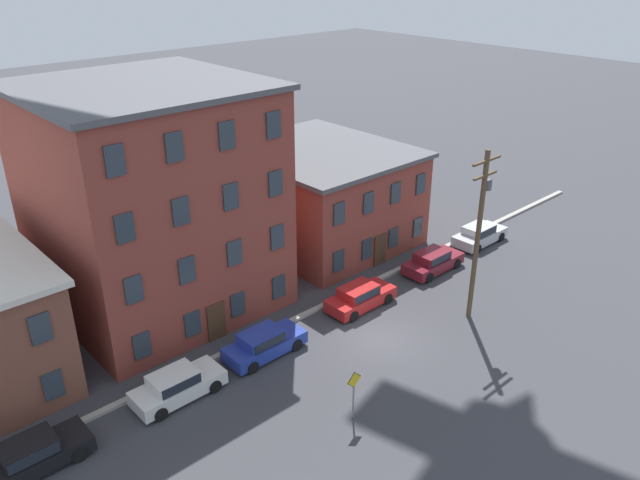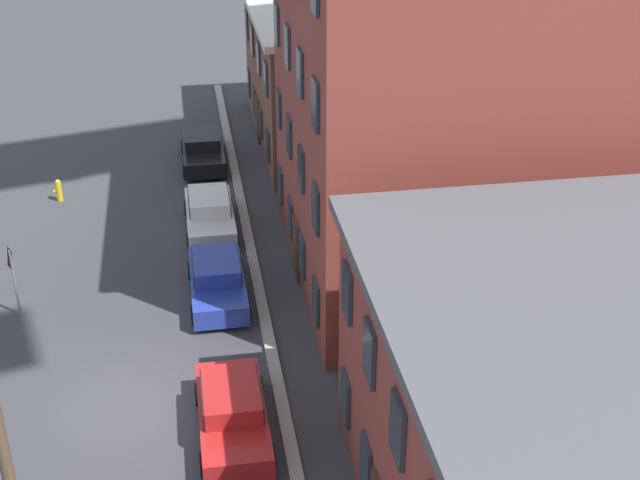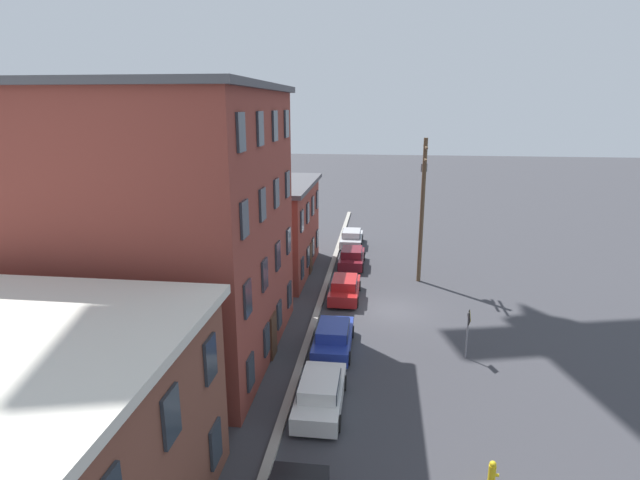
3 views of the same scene
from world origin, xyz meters
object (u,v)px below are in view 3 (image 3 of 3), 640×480
(car_blue, at_px, (333,336))
(utility_pole, at_px, (422,203))
(car_maroon, at_px, (352,257))
(car_white, at_px, (320,392))
(fire_hydrant, at_px, (492,474))
(car_red, at_px, (345,287))
(car_silver, at_px, (352,237))
(caution_sign, at_px, (468,326))

(car_blue, bearing_deg, utility_pole, -24.21)
(car_maroon, distance_m, utility_pole, 7.44)
(car_white, distance_m, fire_hydrant, 7.07)
(car_blue, distance_m, fire_hydrant, 10.62)
(fire_hydrant, bearing_deg, car_red, 20.71)
(car_blue, xyz_separation_m, utility_pole, (11.10, -4.99, 4.84))
(utility_pole, bearing_deg, car_maroon, 60.47)
(fire_hydrant, bearing_deg, car_blue, 34.61)
(car_maroon, height_order, car_silver, same)
(fire_hydrant, bearing_deg, car_maroon, 14.74)
(car_white, xyz_separation_m, car_red, (12.22, -0.08, 0.00))
(car_white, relative_size, car_maroon, 1.00)
(fire_hydrant, bearing_deg, utility_pole, 3.00)
(caution_sign, height_order, utility_pole, utility_pole)
(car_maroon, bearing_deg, car_silver, 3.69)
(car_red, bearing_deg, car_blue, 179.66)
(car_maroon, relative_size, utility_pole, 0.44)
(car_red, bearing_deg, car_silver, 1.54)
(car_red, relative_size, utility_pole, 0.44)
(car_blue, relative_size, car_maroon, 1.00)
(car_white, height_order, car_maroon, same)
(car_maroon, bearing_deg, car_blue, 179.68)
(car_blue, xyz_separation_m, caution_sign, (0.01, -6.56, 0.93))
(car_red, xyz_separation_m, fire_hydrant, (-15.84, -5.99, -0.27))
(utility_pole, distance_m, fire_hydrant, 20.51)
(car_silver, height_order, utility_pole, utility_pole)
(car_blue, distance_m, utility_pole, 13.10)
(car_white, relative_size, car_silver, 1.00)
(car_blue, relative_size, car_red, 1.00)
(car_blue, height_order, caution_sign, caution_sign)
(caution_sign, distance_m, utility_pole, 11.86)
(car_blue, distance_m, caution_sign, 6.63)
(car_blue, height_order, car_silver, same)
(car_white, xyz_separation_m, car_silver, (24.80, 0.26, 0.00))
(caution_sign, bearing_deg, utility_pole, 8.08)
(car_red, distance_m, fire_hydrant, 16.93)
(utility_pole, bearing_deg, caution_sign, -171.92)
(car_blue, relative_size, fire_hydrant, 4.58)
(car_white, relative_size, fire_hydrant, 4.58)
(car_maroon, xyz_separation_m, caution_sign, (-13.87, -6.49, 0.93))
(car_white, xyz_separation_m, car_maroon, (19.00, -0.11, 0.00))
(car_white, relative_size, caution_sign, 1.72)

